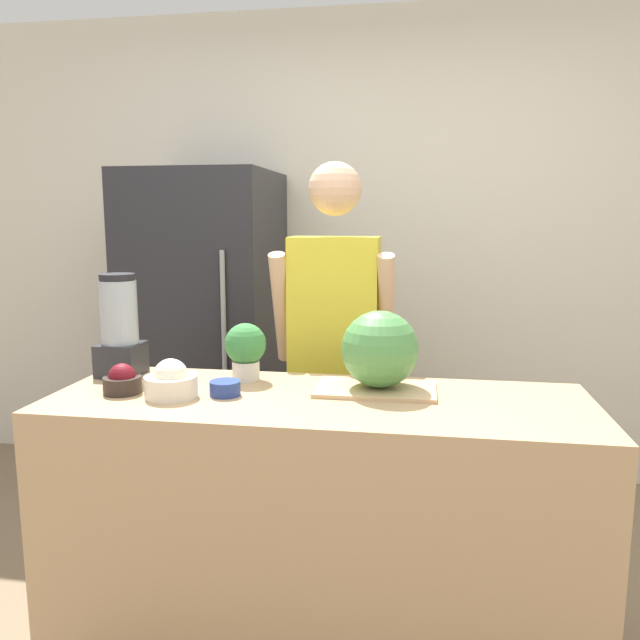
{
  "coord_description": "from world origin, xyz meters",
  "views": [
    {
      "loc": [
        0.32,
        -1.62,
        1.47
      ],
      "look_at": [
        0.0,
        0.34,
        1.14
      ],
      "focal_mm": 35.0,
      "sensor_mm": 36.0,
      "label": 1
    }
  ],
  "objects": [
    {
      "name": "bowl_cream",
      "position": [
        -0.47,
        0.24,
        0.94
      ],
      "size": [
        0.17,
        0.17,
        0.13
      ],
      "color": "beige",
      "rests_on": "counter_island"
    },
    {
      "name": "blender",
      "position": [
        -0.77,
        0.48,
        1.07
      ],
      "size": [
        0.15,
        0.15,
        0.38
      ],
      "color": "#28282D",
      "rests_on": "counter_island"
    },
    {
      "name": "cutting_board",
      "position": [
        0.18,
        0.41,
        0.9
      ],
      "size": [
        0.4,
        0.25,
        0.01
      ],
      "color": "tan",
      "rests_on": "counter_island"
    },
    {
      "name": "refrigerator",
      "position": [
        -0.81,
        1.53,
        0.85
      ],
      "size": [
        0.73,
        0.76,
        1.71
      ],
      "color": "#232328",
      "rests_on": "ground_plane"
    },
    {
      "name": "bowl_small_blue",
      "position": [
        -0.31,
        0.28,
        0.92
      ],
      "size": [
        0.1,
        0.1,
        0.05
      ],
      "color": "navy",
      "rests_on": "counter_island"
    },
    {
      "name": "bowl_cherries",
      "position": [
        -0.65,
        0.26,
        0.93
      ],
      "size": [
        0.13,
        0.13,
        0.1
      ],
      "color": "#2D231E",
      "rests_on": "counter_island"
    },
    {
      "name": "potted_plant",
      "position": [
        -0.29,
        0.49,
        1.01
      ],
      "size": [
        0.15,
        0.15,
        0.21
      ],
      "color": "beige",
      "rests_on": "counter_island"
    },
    {
      "name": "watermelon",
      "position": [
        0.19,
        0.42,
        1.04
      ],
      "size": [
        0.26,
        0.26,
        0.26
      ],
      "color": "#4C8C47",
      "rests_on": "cutting_board"
    },
    {
      "name": "wall_back",
      "position": [
        0.0,
        1.95,
        1.3
      ],
      "size": [
        8.0,
        0.06,
        2.6
      ],
      "color": "silver",
      "rests_on": "ground_plane"
    },
    {
      "name": "person",
      "position": [
        -0.04,
        0.96,
        0.88
      ],
      "size": [
        0.51,
        0.27,
        1.7
      ],
      "color": "#333338",
      "rests_on": "ground_plane"
    },
    {
      "name": "counter_island",
      "position": [
        0.0,
        0.31,
        0.45
      ],
      "size": [
        1.76,
        0.62,
        0.89
      ],
      "color": "tan",
      "rests_on": "ground_plane"
    }
  ]
}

